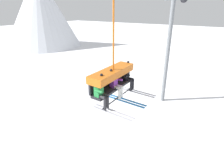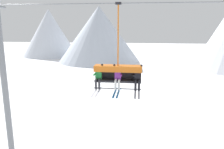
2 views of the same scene
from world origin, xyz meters
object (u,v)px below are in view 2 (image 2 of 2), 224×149
Objects in this scene: skier_black at (138,78)px; skier_green at (98,77)px; skier_purple at (118,77)px; chairlift_chair at (118,70)px; lift_tower_near at (4,82)px.

skier_green is at bearing 180.00° from skier_black.
skier_black is (1.01, 0.00, 0.00)m from skier_purple.
lift_tower_near is at bearing 174.10° from chairlift_chair.
chairlift_chair is at bearing 12.00° from skier_green.
skier_green is 2.02m from skier_black.
skier_purple is at bearing 0.00° from skier_green.
skier_purple is 1.00× the size of skier_black.
skier_green is (-1.00, -0.21, -0.31)m from chairlift_chair.
skier_purple is 1.01m from skier_black.
lift_tower_near is 6.99m from skier_purple.
skier_green is 1.00× the size of skier_purple.
chairlift_chair is 1.08m from skier_black.
skier_black is at bearing 0.00° from skier_purple.
skier_black is (2.02, 0.00, 0.00)m from skier_green.
chairlift_chair is 2.51× the size of skier_green.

